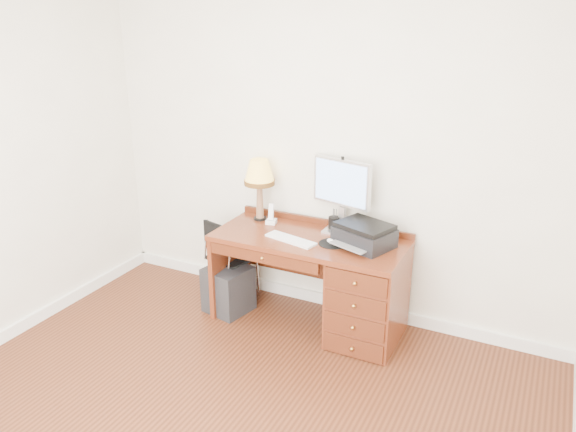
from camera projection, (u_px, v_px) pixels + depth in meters
The scene contains 12 objects.
ground at pixel (214, 430), 3.43m from camera, with size 4.00×4.00×0.00m, color #3D1B0D.
room_shell at pixel (263, 367), 3.94m from camera, with size 4.00×4.00×4.00m.
desk at pixel (347, 285), 4.33m from camera, with size 1.50×0.67×0.75m.
monitor at pixel (341, 187), 4.35m from camera, with size 0.51×0.22×0.59m.
keyboard at pixel (291, 240), 4.29m from camera, with size 0.42×0.12×0.02m, color white.
mouse_pad at pixel (333, 242), 4.22m from camera, with size 0.21×0.21×0.04m.
printer at pixel (364, 235), 4.17m from camera, with size 0.48×0.43×0.18m.
leg_lamp at pixel (259, 176), 4.59m from camera, with size 0.25×0.25×0.52m.
phone at pixel (271, 218), 4.61m from camera, with size 0.10×0.10×0.17m.
pen_cup at pixel (334, 224), 4.48m from camera, with size 0.09×0.09×0.11m, color black.
chair at pixel (229, 253), 4.80m from camera, with size 0.43×0.44×0.75m.
equipment_box at pixel (228, 289), 4.73m from camera, with size 0.33×0.33×0.39m, color black.
Camera 1 is at (1.63, -2.28, 2.42)m, focal length 35.00 mm.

